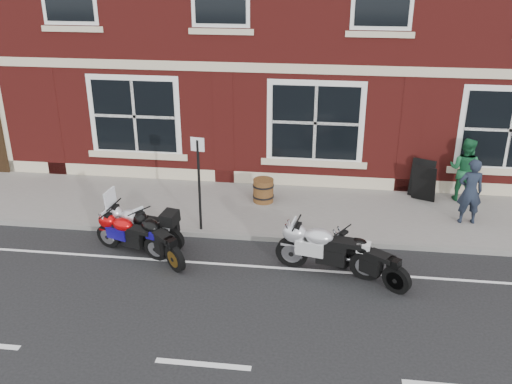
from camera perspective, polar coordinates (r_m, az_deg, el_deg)
ground at (r=12.21m, az=-2.29°, el=-7.78°), size 80.00×80.00×0.00m
sidewalk at (r=14.80m, az=-0.38°, el=-1.62°), size 30.00×3.00×0.12m
kerb at (r=13.40m, az=-1.29°, el=-4.45°), size 30.00×0.16×0.12m
moto_touring_silver at (r=13.13m, az=-11.56°, el=-3.15°), size 2.04×0.64×1.35m
moto_sport_red at (r=12.92m, az=-12.42°, el=-4.02°), size 1.82×0.71×0.85m
moto_sport_black at (r=12.60m, az=-9.81°, el=-4.40°), size 1.54×1.43×0.89m
moto_sport_silver at (r=11.95m, az=7.14°, el=-5.46°), size 2.25×0.60×1.02m
moto_naked_black at (r=11.87m, az=11.03°, el=-6.36°), size 1.67×1.27×0.89m
pedestrian_left at (r=14.51m, az=20.63°, el=0.06°), size 0.62×0.43×1.63m
pedestrian_right at (r=15.79m, az=20.15°, el=2.12°), size 1.04×0.97×1.70m
a_board_sign at (r=15.62m, az=16.33°, el=1.08°), size 0.73×0.62×1.03m
barrel_planter at (r=14.92m, az=0.74°, el=0.16°), size 0.56×0.56×0.62m
parking_sign at (r=13.12m, az=-5.73°, el=1.44°), size 0.32×0.07×2.28m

